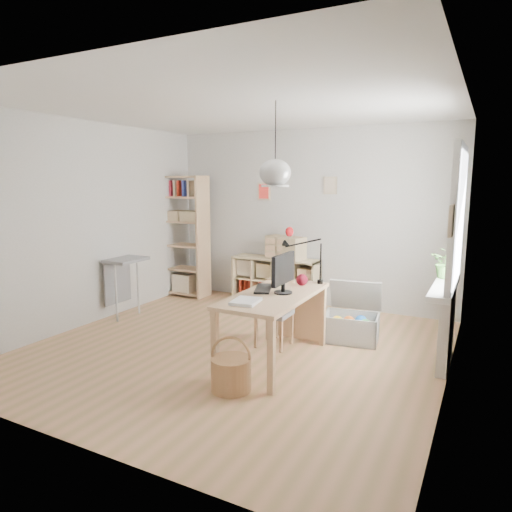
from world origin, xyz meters
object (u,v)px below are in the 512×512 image
at_px(desk, 274,302).
at_px(cube_shelf, 275,283).
at_px(tall_bookshelf, 184,231).
at_px(monitor, 283,271).
at_px(drawer_chest, 286,248).
at_px(chair, 276,309).
at_px(storage_chest, 352,322).

relative_size(desk, cube_shelf, 1.07).
bearing_deg(tall_bookshelf, monitor, -35.44).
bearing_deg(tall_bookshelf, desk, -37.01).
height_order(desk, drawer_chest, drawer_chest).
height_order(cube_shelf, monitor, monitor).
xyz_separation_m(cube_shelf, drawer_chest, (0.19, -0.04, 0.60)).
bearing_deg(drawer_chest, chair, -53.46).
distance_m(chair, drawer_chest, 1.89).
bearing_deg(monitor, chair, 123.64).
relative_size(desk, drawer_chest, 2.45).
relative_size(storage_chest, drawer_chest, 1.32).
bearing_deg(storage_chest, cube_shelf, 135.63).
height_order(cube_shelf, storage_chest, cube_shelf).
bearing_deg(storage_chest, monitor, -123.33).
height_order(tall_bookshelf, drawer_chest, tall_bookshelf).
distance_m(desk, chair, 0.56).
relative_size(tall_bookshelf, monitor, 4.14).
distance_m(desk, tall_bookshelf, 3.27).
distance_m(tall_bookshelf, chair, 2.88).
bearing_deg(drawer_chest, monitor, -50.68).
xyz_separation_m(cube_shelf, chair, (0.82, -1.76, 0.14)).
distance_m(storage_chest, monitor, 1.36).
height_order(tall_bookshelf, storage_chest, tall_bookshelf).
xyz_separation_m(tall_bookshelf, storage_chest, (3.14, -0.88, -0.87)).
bearing_deg(desk, drawer_chest, 110.85).
distance_m(chair, storage_chest, 0.98).
xyz_separation_m(cube_shelf, storage_chest, (1.58, -1.16, -0.08)).
bearing_deg(chair, tall_bookshelf, 147.42).
distance_m(tall_bookshelf, monitor, 3.27).
distance_m(desk, cube_shelf, 2.48).
relative_size(chair, monitor, 1.58).
bearing_deg(tall_bookshelf, drawer_chest, 7.80).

